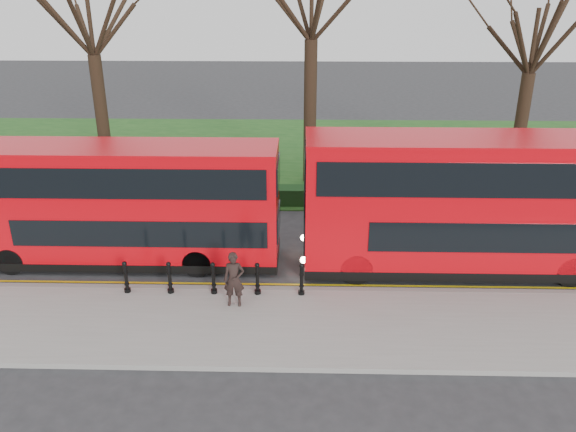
{
  "coord_description": "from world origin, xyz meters",
  "views": [
    {
      "loc": [
        1.62,
        -16.51,
        8.9
      ],
      "look_at": [
        1.19,
        0.5,
        2.0
      ],
      "focal_mm": 35.0,
      "sensor_mm": 36.0,
      "label": 1
    }
  ],
  "objects_px": {
    "pedestrian": "(234,280)",
    "bollard_row": "(213,279)",
    "bus_rear": "(480,205)",
    "bus_lead": "(124,205)"
  },
  "relations": [
    {
      "from": "bus_rear",
      "to": "pedestrian",
      "type": "height_order",
      "value": "bus_rear"
    },
    {
      "from": "bus_lead",
      "to": "bus_rear",
      "type": "height_order",
      "value": "bus_rear"
    },
    {
      "from": "bus_rear",
      "to": "pedestrian",
      "type": "relative_size",
      "value": 6.8
    },
    {
      "from": "bollard_row",
      "to": "bus_rear",
      "type": "distance_m",
      "value": 8.96
    },
    {
      "from": "bollard_row",
      "to": "bus_rear",
      "type": "bearing_deg",
      "value": 14.28
    },
    {
      "from": "bus_lead",
      "to": "pedestrian",
      "type": "bearing_deg",
      "value": -37.41
    },
    {
      "from": "pedestrian",
      "to": "bollard_row",
      "type": "bearing_deg",
      "value": 136.52
    },
    {
      "from": "bollard_row",
      "to": "pedestrian",
      "type": "height_order",
      "value": "pedestrian"
    },
    {
      "from": "bus_rear",
      "to": "pedestrian",
      "type": "distance_m",
      "value": 8.42
    },
    {
      "from": "bus_lead",
      "to": "bus_rear",
      "type": "distance_m",
      "value": 11.87
    }
  ]
}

